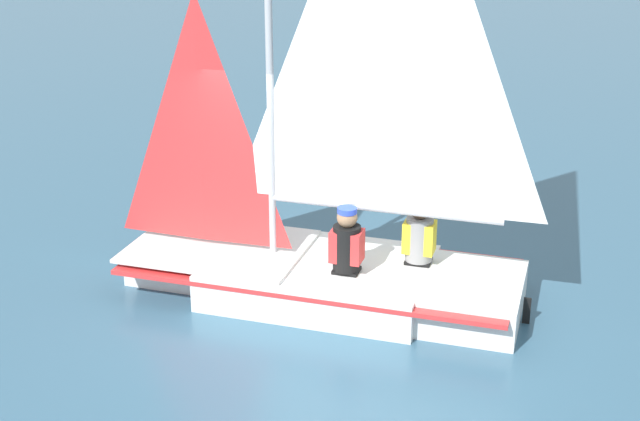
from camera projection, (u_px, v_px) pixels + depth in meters
The scene contains 4 objects.
ground_plane at pixel (320, 294), 10.08m from camera, with size 260.00×260.00×0.00m, color #38607A.
sailboat_main at pixel (326, 234), 9.79m from camera, with size 4.66×2.85×5.50m.
sailor_helm at pixel (347, 254), 9.58m from camera, with size 0.40×0.37×1.16m.
sailor_crew at pixel (419, 245), 9.80m from camera, with size 0.40×0.37×1.16m.
Camera 1 is at (5.08, -7.49, 4.53)m, focal length 50.00 mm.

